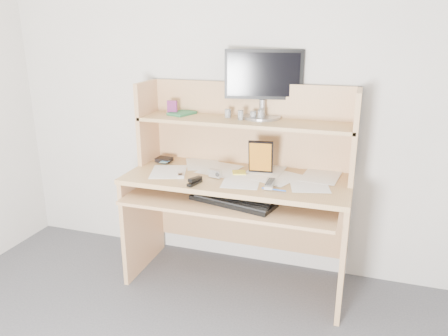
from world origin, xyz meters
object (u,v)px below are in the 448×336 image
(tv_remote, at_px, (270,184))
(keyboard, at_px, (233,200))
(game_case, at_px, (261,157))
(desk, at_px, (241,181))
(monitor, at_px, (263,82))

(tv_remote, bearing_deg, keyboard, -162.96)
(keyboard, bearing_deg, game_case, 84.65)
(tv_remote, relative_size, game_case, 0.81)
(desk, relative_size, keyboard, 2.60)
(tv_remote, height_order, game_case, game_case)
(desk, relative_size, game_case, 6.46)
(desk, height_order, monitor, monitor)
(desk, relative_size, tv_remote, 7.96)
(desk, distance_m, monitor, 0.65)
(keyboard, xyz_separation_m, game_case, (0.10, 0.28, 0.20))
(tv_remote, relative_size, monitor, 0.35)
(desk, relative_size, monitor, 2.81)
(desk, bearing_deg, tv_remote, -39.22)
(monitor, bearing_deg, tv_remote, -79.48)
(game_case, bearing_deg, monitor, 94.80)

